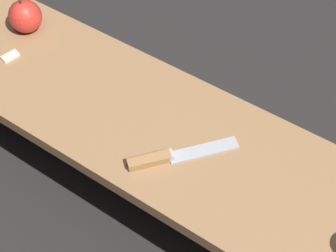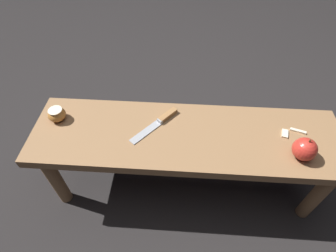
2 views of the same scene
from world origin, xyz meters
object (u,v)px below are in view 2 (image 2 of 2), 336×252
wooden_bench (186,143)px  apple_cut (57,114)px  apple_whole (305,149)px  knife (161,120)px

wooden_bench → apple_cut: apple_cut is taller
apple_whole → apple_cut: (0.98, -0.13, -0.02)m
knife → apple_whole: apple_whole is taller
apple_whole → apple_cut: size_ratio=1.34×
wooden_bench → apple_cut: size_ratio=17.38×
wooden_bench → knife: bearing=-29.6°
apple_whole → wooden_bench: bearing=-10.4°
wooden_bench → knife: knife is taller
wooden_bench → apple_cut: (0.55, -0.05, 0.09)m
wooden_bench → apple_whole: (-0.43, 0.08, 0.11)m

